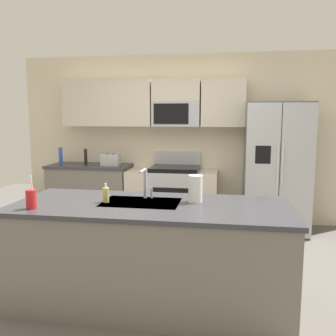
{
  "coord_description": "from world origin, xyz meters",
  "views": [
    {
      "loc": [
        0.7,
        -3.53,
        1.65
      ],
      "look_at": [
        0.02,
        0.6,
        1.05
      ],
      "focal_mm": 38.5,
      "sensor_mm": 36.0,
      "label": 1
    }
  ],
  "objects_px": {
    "paper_towel_roll": "(195,189)",
    "sink_faucet": "(145,181)",
    "drink_cup_red": "(31,199)",
    "bottle_blue": "(61,156)",
    "soap_dispenser": "(106,195)",
    "range_oven": "(173,196)",
    "toaster": "(111,160)",
    "pepper_mill": "(86,157)",
    "refrigerator": "(276,168)"
  },
  "relations": [
    {
      "from": "toaster",
      "to": "drink_cup_red",
      "type": "distance_m",
      "value": 2.63
    },
    {
      "from": "range_oven",
      "to": "pepper_mill",
      "type": "bearing_deg",
      "value": -179.9
    },
    {
      "from": "bottle_blue",
      "to": "drink_cup_red",
      "type": "relative_size",
      "value": 0.97
    },
    {
      "from": "toaster",
      "to": "pepper_mill",
      "type": "bearing_deg",
      "value": 173.25
    },
    {
      "from": "toaster",
      "to": "drink_cup_red",
      "type": "xyz_separation_m",
      "value": [
        0.19,
        -2.62,
        -0.01
      ]
    },
    {
      "from": "toaster",
      "to": "sink_faucet",
      "type": "bearing_deg",
      "value": -63.97
    },
    {
      "from": "toaster",
      "to": "range_oven",
      "type": "bearing_deg",
      "value": 3.13
    },
    {
      "from": "sink_faucet",
      "to": "soap_dispenser",
      "type": "distance_m",
      "value": 0.38
    },
    {
      "from": "range_oven",
      "to": "refrigerator",
      "type": "height_order",
      "value": "refrigerator"
    },
    {
      "from": "bottle_blue",
      "to": "sink_faucet",
      "type": "xyz_separation_m",
      "value": [
        1.85,
        -2.12,
        0.03
      ]
    },
    {
      "from": "soap_dispenser",
      "to": "bottle_blue",
      "type": "bearing_deg",
      "value": 123.67
    },
    {
      "from": "soap_dispenser",
      "to": "paper_towel_roll",
      "type": "distance_m",
      "value": 0.79
    },
    {
      "from": "drink_cup_red",
      "to": "soap_dispenser",
      "type": "relative_size",
      "value": 1.63
    },
    {
      "from": "range_oven",
      "to": "drink_cup_red",
      "type": "relative_size",
      "value": 4.91
    },
    {
      "from": "bottle_blue",
      "to": "range_oven",
      "type": "bearing_deg",
      "value": 1.67
    },
    {
      "from": "bottle_blue",
      "to": "sink_faucet",
      "type": "relative_size",
      "value": 0.95
    },
    {
      "from": "soap_dispenser",
      "to": "toaster",
      "type": "bearing_deg",
      "value": 107.35
    },
    {
      "from": "refrigerator",
      "to": "paper_towel_roll",
      "type": "height_order",
      "value": "refrigerator"
    },
    {
      "from": "paper_towel_roll",
      "to": "toaster",
      "type": "bearing_deg",
      "value": 124.65
    },
    {
      "from": "bottle_blue",
      "to": "drink_cup_red",
      "type": "xyz_separation_m",
      "value": [
        1.01,
        -2.63,
        -0.05
      ]
    },
    {
      "from": "sink_faucet",
      "to": "drink_cup_red",
      "type": "xyz_separation_m",
      "value": [
        -0.84,
        -0.51,
        -0.09
      ]
    },
    {
      "from": "toaster",
      "to": "soap_dispenser",
      "type": "height_order",
      "value": "toaster"
    },
    {
      "from": "range_oven",
      "to": "bottle_blue",
      "type": "xyz_separation_m",
      "value": [
        -1.78,
        -0.05,
        0.59
      ]
    },
    {
      "from": "paper_towel_roll",
      "to": "soap_dispenser",
      "type": "bearing_deg",
      "value": -170.04
    },
    {
      "from": "drink_cup_red",
      "to": "paper_towel_roll",
      "type": "bearing_deg",
      "value": 19.15
    },
    {
      "from": "paper_towel_roll",
      "to": "refrigerator",
      "type": "bearing_deg",
      "value": 65.81
    },
    {
      "from": "drink_cup_red",
      "to": "paper_towel_roll",
      "type": "distance_m",
      "value": 1.39
    },
    {
      "from": "refrigerator",
      "to": "sink_faucet",
      "type": "bearing_deg",
      "value": -124.38
    },
    {
      "from": "refrigerator",
      "to": "drink_cup_red",
      "type": "xyz_separation_m",
      "value": [
        -2.27,
        -2.61,
        0.05
      ]
    },
    {
      "from": "sink_faucet",
      "to": "drink_cup_red",
      "type": "bearing_deg",
      "value": -148.76
    },
    {
      "from": "bottle_blue",
      "to": "paper_towel_roll",
      "type": "distance_m",
      "value": 3.18
    },
    {
      "from": "soap_dispenser",
      "to": "pepper_mill",
      "type": "bearing_deg",
      "value": 115.87
    },
    {
      "from": "drink_cup_red",
      "to": "soap_dispenser",
      "type": "height_order",
      "value": "drink_cup_red"
    },
    {
      "from": "soap_dispenser",
      "to": "paper_towel_roll",
      "type": "height_order",
      "value": "paper_towel_roll"
    },
    {
      "from": "soap_dispenser",
      "to": "paper_towel_roll",
      "type": "xyz_separation_m",
      "value": [
        0.78,
        0.14,
        0.05
      ]
    },
    {
      "from": "refrigerator",
      "to": "pepper_mill",
      "type": "height_order",
      "value": "refrigerator"
    },
    {
      "from": "toaster",
      "to": "bottle_blue",
      "type": "distance_m",
      "value": 0.82
    },
    {
      "from": "sink_faucet",
      "to": "drink_cup_red",
      "type": "height_order",
      "value": "sink_faucet"
    },
    {
      "from": "range_oven",
      "to": "toaster",
      "type": "bearing_deg",
      "value": -176.87
    },
    {
      "from": "paper_towel_roll",
      "to": "bottle_blue",
      "type": "bearing_deg",
      "value": 136.86
    },
    {
      "from": "paper_towel_roll",
      "to": "sink_faucet",
      "type": "bearing_deg",
      "value": 173.22
    },
    {
      "from": "range_oven",
      "to": "drink_cup_red",
      "type": "bearing_deg",
      "value": -106.0
    },
    {
      "from": "drink_cup_red",
      "to": "bottle_blue",
      "type": "bearing_deg",
      "value": 111.02
    },
    {
      "from": "range_oven",
      "to": "pepper_mill",
      "type": "height_order",
      "value": "pepper_mill"
    },
    {
      "from": "range_oven",
      "to": "refrigerator",
      "type": "bearing_deg",
      "value": -2.73
    },
    {
      "from": "sink_faucet",
      "to": "soap_dispenser",
      "type": "bearing_deg",
      "value": -148.33
    },
    {
      "from": "sink_faucet",
      "to": "paper_towel_roll",
      "type": "distance_m",
      "value": 0.47
    },
    {
      "from": "sink_faucet",
      "to": "soap_dispenser",
      "type": "height_order",
      "value": "sink_faucet"
    },
    {
      "from": "toaster",
      "to": "paper_towel_roll",
      "type": "relative_size",
      "value": 1.17
    },
    {
      "from": "refrigerator",
      "to": "pepper_mill",
      "type": "xyz_separation_m",
      "value": [
        -2.89,
        0.07,
        0.1
      ]
    }
  ]
}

